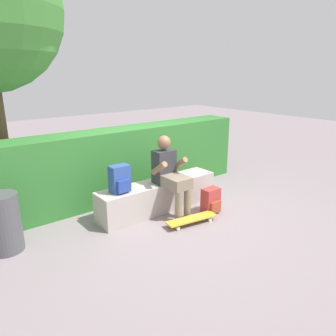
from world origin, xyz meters
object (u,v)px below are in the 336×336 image
object	(u,v)px
skateboard_near_person	(192,219)
backpack_on_bench	(120,179)
bench_main	(159,196)
person_skater	(170,173)
backpack_on_ground	(211,201)
trash_bin	(4,223)

from	to	relation	value
skateboard_near_person	backpack_on_bench	world-z (taller)	backpack_on_bench
bench_main	backpack_on_bench	distance (m)	0.83
backpack_on_bench	person_skater	bearing A→B (deg)	-14.87
backpack_on_bench	backpack_on_ground	distance (m)	1.50
backpack_on_bench	trash_bin	distance (m)	1.58
skateboard_near_person	bench_main	bearing A→B (deg)	95.20
skateboard_near_person	backpack_on_ground	xyz separation A→B (m)	(0.52, 0.11, 0.12)
person_skater	backpack_on_ground	size ratio (longest dim) A/B	3.07
trash_bin	backpack_on_bench	bearing A→B (deg)	-7.58
bench_main	trash_bin	distance (m)	2.26
skateboard_near_person	backpack_on_ground	distance (m)	0.54
backpack_on_ground	person_skater	bearing A→B (deg)	142.93
backpack_on_bench	backpack_on_ground	world-z (taller)	backpack_on_bench
skateboard_near_person	trash_bin	xyz separation A→B (m)	(-2.31, 0.91, 0.30)
bench_main	trash_bin	world-z (taller)	trash_bin
bench_main	person_skater	world-z (taller)	person_skater
backpack_on_ground	trash_bin	world-z (taller)	trash_bin
skateboard_near_person	backpack_on_bench	distance (m)	1.21
bench_main	skateboard_near_person	bearing A→B (deg)	-84.80
person_skater	backpack_on_ground	bearing A→B (deg)	-37.07
person_skater	backpack_on_ground	distance (m)	0.81
backpack_on_bench	backpack_on_ground	xyz separation A→B (m)	(1.29, -0.60, -0.48)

